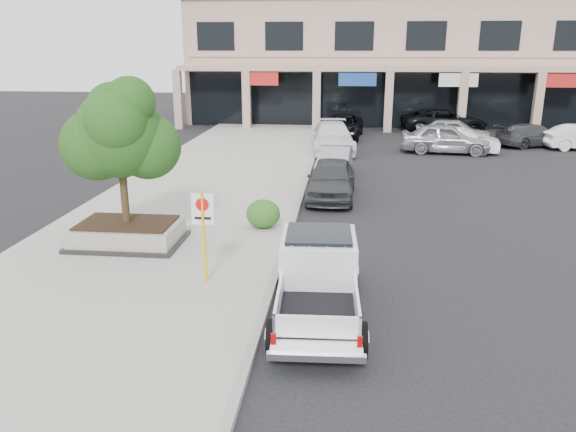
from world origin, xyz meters
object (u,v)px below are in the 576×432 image
object	(u,v)px
no_parking_sign	(203,226)
curb_car_d	(341,127)
lot_car_a	(446,138)
planter	(128,233)
lot_car_b	(462,141)
pickup_truck	(318,281)
lot_car_c	(533,135)
lot_car_d	(444,121)
curb_car_c	(332,137)
curb_car_a	(331,179)
curb_car_b	(334,162)
planter_tree	(126,133)
lot_car_e	(454,132)

from	to	relation	value
no_parking_sign	curb_car_d	size ratio (longest dim) A/B	0.42
lot_car_a	planter	bearing A→B (deg)	150.58
lot_car_b	pickup_truck	bearing A→B (deg)	177.38
lot_car_c	lot_car_d	xyz separation A→B (m)	(-4.39, 5.38, 0.14)
curb_car_c	curb_car_a	bearing A→B (deg)	-94.26
curb_car_b	lot_car_c	distance (m)	15.03
planter	curb_car_a	distance (m)	8.69
planter_tree	lot_car_c	xyz separation A→B (m)	(17.37, 19.62, -2.74)
planter	lot_car_c	distance (m)	26.41
curb_car_c	lot_car_a	distance (m)	6.33
no_parking_sign	lot_car_e	xyz separation A→B (m)	(9.91, 22.63, -0.85)
no_parking_sign	curb_car_c	xyz separation A→B (m)	(2.57, 19.31, -0.81)
pickup_truck	curb_car_a	distance (m)	10.20
no_parking_sign	curb_car_c	world-z (taller)	no_parking_sign
planter	curb_car_b	world-z (taller)	curb_car_b
curb_car_d	lot_car_c	size ratio (longest dim) A/B	1.19
no_parking_sign	curb_car_c	distance (m)	19.50
planter	planter_tree	distance (m)	2.95
no_parking_sign	lot_car_d	size ratio (longest dim) A/B	0.39
planter_tree	no_parking_sign	distance (m)	4.34
lot_car_b	lot_car_d	bearing A→B (deg)	14.37
planter	curb_car_d	xyz separation A→B (m)	(5.99, 21.67, 0.29)
pickup_truck	curb_car_c	size ratio (longest dim) A/B	0.92
curb_car_d	lot_car_d	xyz separation A→B (m)	(7.12, 3.49, 0.05)
planter_tree	lot_car_a	world-z (taller)	planter_tree
curb_car_c	curb_car_d	xyz separation A→B (m)	(0.42, 4.94, -0.05)
lot_car_a	lot_car_b	size ratio (longest dim) A/B	1.20
curb_car_b	curb_car_d	distance (m)	11.38
planter_tree	curb_car_c	distance (m)	17.64
curb_car_b	curb_car_c	xyz separation A→B (m)	(-0.27, 6.44, 0.14)
curb_car_b	lot_car_b	size ratio (longest dim) A/B	1.01
curb_car_a	curb_car_d	distance (m)	15.22
no_parking_sign	lot_car_b	bearing A→B (deg)	63.49
planter	curb_car_d	world-z (taller)	curb_car_d
planter	lot_car_d	bearing A→B (deg)	62.46
no_parking_sign	lot_car_c	bearing A→B (deg)	57.01
planter	lot_car_d	size ratio (longest dim) A/B	0.55
curb_car_c	lot_car_d	xyz separation A→B (m)	(7.54, 8.42, -0.00)
curb_car_a	lot_car_a	size ratio (longest dim) A/B	0.92
curb_car_d	lot_car_e	world-z (taller)	lot_car_e
curb_car_a	lot_car_c	size ratio (longest dim) A/B	0.98
lot_car_c	lot_car_d	world-z (taller)	lot_car_d
lot_car_e	planter	bearing A→B (deg)	162.17
no_parking_sign	pickup_truck	distance (m)	3.19
curb_car_b	lot_car_e	size ratio (longest dim) A/B	0.89
planter	lot_car_b	size ratio (longest dim) A/B	0.78
curb_car_b	lot_car_d	bearing A→B (deg)	68.02
lot_car_d	lot_car_a	bearing A→B (deg)	162.88
curb_car_a	lot_car_a	world-z (taller)	lot_car_a
curb_car_a	curb_car_c	distance (m)	10.29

